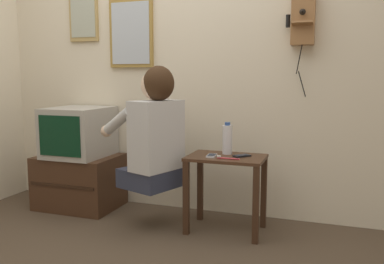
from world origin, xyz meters
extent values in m
plane|color=#4C3D2D|center=(0.00, 0.00, 0.00)|extent=(14.00, 14.00, 0.00)
cube|color=beige|center=(0.00, 1.04, 1.27)|extent=(6.80, 0.05, 2.55)
cube|color=#422819|center=(0.50, 0.62, 0.54)|extent=(0.54, 0.37, 0.02)
cube|color=#382215|center=(0.25, 0.47, 0.27)|extent=(0.04, 0.04, 0.53)
cube|color=#382215|center=(0.75, 0.47, 0.27)|extent=(0.04, 0.04, 0.53)
cube|color=#382215|center=(0.25, 0.78, 0.27)|extent=(0.04, 0.04, 0.53)
cube|color=#382215|center=(0.75, 0.78, 0.27)|extent=(0.04, 0.04, 0.53)
cube|color=#2D3347|center=(-0.05, 0.52, 0.38)|extent=(0.46, 0.46, 0.14)
cube|color=silver|center=(0.02, 0.50, 0.70)|extent=(0.34, 0.43, 0.50)
sphere|color=beige|center=(0.02, 0.50, 1.06)|extent=(0.22, 0.22, 0.22)
ellipsoid|color=#382314|center=(0.04, 0.49, 1.07)|extent=(0.28, 0.29, 0.25)
cylinder|color=silver|center=(-0.26, 0.43, 0.79)|extent=(0.30, 0.17, 0.22)
cylinder|color=silver|center=(-0.15, 0.73, 0.79)|extent=(0.30, 0.17, 0.22)
sphere|color=beige|center=(-0.38, 0.47, 0.71)|extent=(0.09, 0.09, 0.09)
sphere|color=beige|center=(-0.27, 0.77, 0.71)|extent=(0.09, 0.09, 0.09)
cube|color=#422819|center=(-0.82, 0.75, 0.22)|extent=(0.66, 0.49, 0.45)
cube|color=black|center=(-0.82, 0.50, 0.25)|extent=(0.60, 0.01, 0.02)
cube|color=#ADA89E|center=(-0.81, 0.74, 0.65)|extent=(0.46, 0.51, 0.41)
cube|color=black|center=(-0.81, 0.48, 0.65)|extent=(0.38, 0.01, 0.32)
cube|color=olive|center=(0.97, 0.96, 1.54)|extent=(0.16, 0.11, 0.39)
cube|color=olive|center=(0.97, 0.87, 1.49)|extent=(0.15, 0.07, 0.03)
cone|color=black|center=(0.97, 0.85, 1.57)|extent=(0.04, 0.05, 0.04)
cylinder|color=black|center=(0.87, 0.96, 1.52)|extent=(0.03, 0.03, 0.09)
cylinder|color=black|center=(0.96, 0.94, 1.24)|extent=(0.04, 0.04, 0.22)
cylinder|color=black|center=(0.98, 0.94, 1.06)|extent=(0.07, 0.06, 0.19)
cube|color=tan|center=(-0.90, 1.00, 1.67)|extent=(0.28, 0.02, 0.50)
cube|color=#A8AD99|center=(-0.90, 0.98, 1.67)|extent=(0.24, 0.01, 0.43)
cube|color=olive|center=(-0.43, 1.00, 1.48)|extent=(0.40, 0.03, 0.57)
cube|color=#B2BCC6|center=(-0.43, 0.98, 1.48)|extent=(0.35, 0.01, 0.51)
cube|color=silver|center=(0.41, 0.58, 0.56)|extent=(0.07, 0.13, 0.01)
cube|color=black|center=(0.41, 0.58, 0.57)|extent=(0.06, 0.10, 0.00)
cube|color=black|center=(0.61, 0.64, 0.56)|extent=(0.13, 0.13, 0.01)
cube|color=black|center=(0.61, 0.64, 0.57)|extent=(0.10, 0.11, 0.00)
cylinder|color=silver|center=(0.49, 0.71, 0.66)|extent=(0.07, 0.07, 0.21)
cylinder|color=#2D4C8C|center=(0.49, 0.71, 0.78)|extent=(0.04, 0.04, 0.02)
cylinder|color=#D83F4C|center=(0.54, 0.52, 0.56)|extent=(0.16, 0.01, 0.01)
cube|color=white|center=(0.47, 0.52, 0.57)|extent=(0.03, 0.01, 0.01)
camera|label=1|loc=(1.21, -2.14, 1.12)|focal=38.00mm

